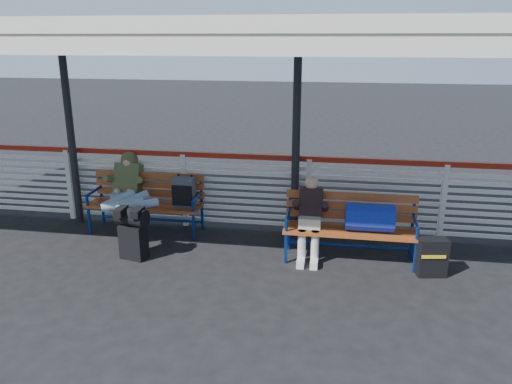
% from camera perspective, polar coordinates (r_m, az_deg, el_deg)
% --- Properties ---
extents(ground, '(60.00, 60.00, 0.00)m').
position_cam_1_polar(ground, '(6.71, -12.85, -9.44)').
color(ground, black).
rests_on(ground, ground).
extents(fence, '(12.08, 0.08, 1.24)m').
position_cam_1_polar(fence, '(8.13, -8.18, 0.61)').
color(fence, silver).
rests_on(fence, ground).
extents(canopy, '(12.60, 3.60, 3.16)m').
position_cam_1_polar(canopy, '(6.82, -11.78, 17.54)').
color(canopy, silver).
rests_on(canopy, ground).
extents(luggage_stack, '(0.49, 0.34, 0.74)m').
position_cam_1_polar(luggage_stack, '(7.12, -13.91, -4.38)').
color(luggage_stack, black).
rests_on(luggage_stack, ground).
extents(bench_left, '(1.80, 0.56, 0.93)m').
position_cam_1_polar(bench_left, '(7.96, -11.10, -0.40)').
color(bench_left, '#AE4A21').
rests_on(bench_left, ground).
extents(bench_right, '(1.80, 0.56, 0.92)m').
position_cam_1_polar(bench_right, '(6.91, 11.95, -3.06)').
color(bench_right, '#AE4A21').
rests_on(bench_right, ground).
extents(traveler_man, '(0.94, 1.64, 0.77)m').
position_cam_1_polar(traveler_man, '(7.76, -14.43, -0.50)').
color(traveler_man, '#7F97AB').
rests_on(traveler_man, ground).
extents(companion_person, '(0.32, 0.66, 1.15)m').
position_cam_1_polar(companion_person, '(6.91, 6.19, -2.89)').
color(companion_person, beige).
rests_on(companion_person, ground).
extents(suitcase_side, '(0.40, 0.28, 0.51)m').
position_cam_1_polar(suitcase_side, '(6.87, 19.46, -7.03)').
color(suitcase_side, black).
rests_on(suitcase_side, ground).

